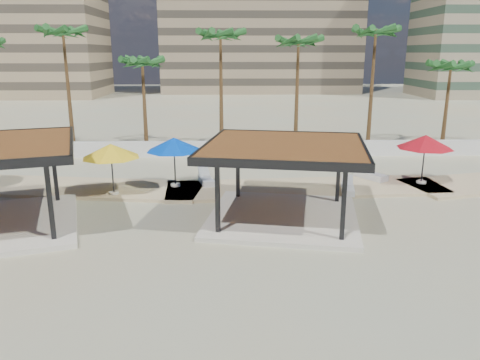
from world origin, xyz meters
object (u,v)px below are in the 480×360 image
object	(u,v)px
lounger_b	(348,189)
pavilion_central	(284,175)
umbrella_c	(425,142)
lounger_c	(370,175)
lounger_a	(206,180)

from	to	relation	value
lounger_b	pavilion_central	bearing A→B (deg)	144.17
umbrella_c	lounger_c	size ratio (longest dim) A/B	1.68
lounger_a	lounger_c	bearing A→B (deg)	-99.25
lounger_a	lounger_b	world-z (taller)	lounger_a
lounger_b	lounger_c	bearing A→B (deg)	-25.48
umbrella_c	lounger_c	xyz separation A→B (m)	(-2.73, 1.13, -2.27)
lounger_b	lounger_a	bearing A→B (deg)	86.50
pavilion_central	lounger_b	distance (m)	5.84
pavilion_central	lounger_b	bearing A→B (deg)	53.94
umbrella_c	lounger_b	distance (m)	5.62
pavilion_central	lounger_a	xyz separation A→B (m)	(-3.91, 5.85, -1.82)
umbrella_c	lounger_b	xyz separation A→B (m)	(-4.84, -1.72, -2.30)
umbrella_c	lounger_b	size ratio (longest dim) A/B	1.83
pavilion_central	lounger_b	world-z (taller)	pavilion_central
pavilion_central	lounger_c	bearing A→B (deg)	57.97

